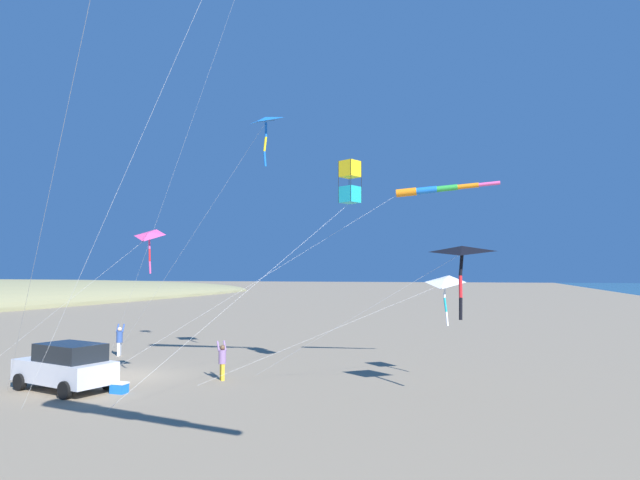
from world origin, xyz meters
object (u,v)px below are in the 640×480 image
at_px(cooler_box, 119,388).
at_px(kite_windsock_long_streamer_right, 432,190).
at_px(kite_box_green_low_center, 350,182).
at_px(person_child_grey_jacket, 222,359).
at_px(kite_delta_checkered_midright, 462,252).
at_px(person_adult_flyer, 120,339).
at_px(kite_delta_small_distant, 444,283).
at_px(kite_delta_red_high_left, 265,121).
at_px(parked_car, 66,366).
at_px(kite_delta_purple_drifting, 148,236).

height_order(cooler_box, kite_windsock_long_streamer_right, kite_windsock_long_streamer_right).
bearing_deg(kite_box_green_low_center, cooler_box, -144.55).
relative_size(person_child_grey_jacket, kite_delta_checkered_midright, 0.16).
xyz_separation_m(person_adult_flyer, kite_delta_small_distant, (18.10, -1.42, 3.25)).
height_order(kite_windsock_long_streamer_right, kite_box_green_low_center, kite_box_green_low_center).
xyz_separation_m(cooler_box, kite_delta_checkered_midright, (12.70, 2.82, 5.19)).
height_order(kite_delta_red_high_left, kite_delta_checkered_midright, kite_delta_red_high_left).
xyz_separation_m(kite_delta_red_high_left, kite_delta_small_distant, (8.65, -0.21, -8.00)).
xyz_separation_m(parked_car, kite_delta_red_high_left, (5.44, 6.85, 11.26)).
height_order(person_adult_flyer, kite_delta_small_distant, kite_delta_small_distant).
height_order(cooler_box, kite_delta_purple_drifting, kite_delta_purple_drifting).
relative_size(cooler_box, person_adult_flyer, 0.35).
xyz_separation_m(person_child_grey_jacket, kite_delta_checkered_midright, (10.19, -0.71, 4.49)).
height_order(parked_car, person_child_grey_jacket, parked_car).
distance_m(kite_windsock_long_streamer_right, kite_delta_checkered_midright, 6.37).
xyz_separation_m(parked_car, kite_delta_small_distant, (14.08, 6.64, 3.26)).
xyz_separation_m(parked_car, kite_delta_purple_drifting, (2.75, 1.32, 5.19)).
xyz_separation_m(kite_delta_purple_drifting, kite_delta_red_high_left, (2.69, 5.52, 6.07)).
distance_m(cooler_box, kite_delta_small_distant, 13.93).
bearing_deg(person_child_grey_jacket, parked_car, -142.21).
bearing_deg(parked_car, cooler_box, 6.10).
bearing_deg(kite_delta_red_high_left, parked_car, -128.45).
bearing_deg(kite_windsock_long_streamer_right, kite_delta_red_high_left, -169.40).
bearing_deg(kite_delta_checkered_midright, kite_delta_small_distant, 105.39).
bearing_deg(kite_windsock_long_streamer_right, person_child_grey_jacket, -151.91).
bearing_deg(cooler_box, parked_car, -173.90).
bearing_deg(kite_delta_purple_drifting, parked_car, -154.27).
bearing_deg(cooler_box, kite_box_green_low_center, 35.45).
xyz_separation_m(cooler_box, person_adult_flyer, (-6.38, 7.80, 0.75)).
bearing_deg(kite_delta_purple_drifting, kite_windsock_long_streamer_right, 33.32).
height_order(kite_delta_checkered_midright, kite_delta_small_distant, kite_delta_checkered_midright).
height_order(parked_car, kite_delta_red_high_left, kite_delta_red_high_left).
xyz_separation_m(kite_delta_red_high_left, kite_delta_checkered_midright, (9.63, -3.78, -6.81)).
distance_m(parked_car, kite_delta_checkered_midright, 16.00).
relative_size(person_child_grey_jacket, kite_delta_small_distant, 0.16).
xyz_separation_m(person_child_grey_jacket, kite_windsock_long_streamer_right, (8.55, 4.56, 7.67)).
relative_size(parked_car, person_adult_flyer, 2.60).
height_order(person_child_grey_jacket, kite_windsock_long_streamer_right, kite_windsock_long_streamer_right).
xyz_separation_m(kite_windsock_long_streamer_right, kite_box_green_low_center, (-3.33, -2.58, 0.13)).
bearing_deg(kite_delta_small_distant, person_adult_flyer, 175.52).
bearing_deg(person_child_grey_jacket, kite_delta_red_high_left, 79.56).
xyz_separation_m(kite_box_green_low_center, kite_delta_small_distant, (3.99, 0.88, -4.50)).
distance_m(parked_car, kite_windsock_long_streamer_right, 17.54).
relative_size(kite_delta_purple_drifting, kite_delta_small_distant, 0.78).
relative_size(parked_car, kite_windsock_long_streamer_right, 0.27).
bearing_deg(kite_windsock_long_streamer_right, parked_car, -148.14).
bearing_deg(kite_windsock_long_streamer_right, kite_delta_purple_drifting, -146.68).
distance_m(kite_delta_purple_drifting, kite_box_green_low_center, 8.96).
xyz_separation_m(person_adult_flyer, kite_box_green_low_center, (14.11, -2.29, 7.74)).
bearing_deg(kite_delta_checkered_midright, kite_delta_purple_drifting, -171.94).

